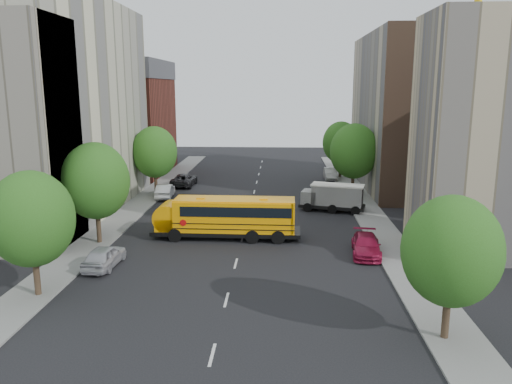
# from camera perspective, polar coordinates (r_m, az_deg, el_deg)

# --- Properties ---
(ground) EXTENTS (120.00, 120.00, 0.00)m
(ground) POSITION_cam_1_polar(r_m,az_deg,el_deg) (42.34, -1.36, -4.46)
(ground) COLOR black
(ground) RESTS_ON ground
(sidewalk_left) EXTENTS (3.00, 80.00, 0.12)m
(sidewalk_left) POSITION_cam_1_polar(r_m,az_deg,el_deg) (49.22, -14.41, -2.42)
(sidewalk_left) COLOR slate
(sidewalk_left) RESTS_ON ground
(sidewalk_right) EXTENTS (3.00, 80.00, 0.12)m
(sidewalk_right) POSITION_cam_1_polar(r_m,az_deg,el_deg) (47.79, 13.00, -2.78)
(sidewalk_right) COLOR slate
(sidewalk_right) RESTS_ON ground
(lane_markings) EXTENTS (0.15, 64.00, 0.01)m
(lane_markings) POSITION_cam_1_polar(r_m,az_deg,el_deg) (51.99, -0.55, -1.35)
(lane_markings) COLOR silver
(lane_markings) RESTS_ON ground
(building_left_cream) EXTENTS (10.00, 26.00, 20.00)m
(building_left_cream) POSITION_cam_1_polar(r_m,az_deg,el_deg) (51.07, -21.73, 8.92)
(building_left_cream) COLOR beige
(building_left_cream) RESTS_ON ground
(building_left_redbrick) EXTENTS (10.00, 15.00, 13.00)m
(building_left_redbrick) POSITION_cam_1_polar(r_m,az_deg,el_deg) (71.87, -14.28, 7.22)
(building_left_redbrick) COLOR maroon
(building_left_redbrick) RESTS_ON ground
(building_right_near) EXTENTS (10.00, 7.00, 17.00)m
(building_right_near) POSITION_cam_1_polar(r_m,az_deg,el_deg) (39.15, 25.47, 5.74)
(building_right_near) COLOR tan
(building_right_near) RESTS_ON ground
(building_right_far) EXTENTS (10.00, 22.00, 18.00)m
(building_right_far) POSITION_cam_1_polar(r_m,az_deg,el_deg) (62.41, 16.94, 8.72)
(building_right_far) COLOR tan
(building_right_far) RESTS_ON ground
(building_right_sidewall) EXTENTS (10.10, 0.30, 18.00)m
(building_right_sidewall) POSITION_cam_1_polar(r_m,az_deg,el_deg) (51.81, 19.85, 7.97)
(building_right_sidewall) COLOR brown
(building_right_sidewall) RESTS_ON ground
(street_tree_0) EXTENTS (4.80, 4.80, 7.41)m
(street_tree_0) POSITION_cam_1_polar(r_m,az_deg,el_deg) (30.86, -24.29, -2.83)
(street_tree_0) COLOR #38281C
(street_tree_0) RESTS_ON ground
(street_tree_1) EXTENTS (5.12, 5.12, 7.90)m
(street_tree_1) POSITION_cam_1_polar(r_m,az_deg,el_deg) (39.73, -17.87, 1.22)
(street_tree_1) COLOR #38281C
(street_tree_1) RESTS_ON ground
(street_tree_2) EXTENTS (4.99, 4.99, 7.71)m
(street_tree_2) POSITION_cam_1_polar(r_m,az_deg,el_deg) (56.73, -11.52, 4.48)
(street_tree_2) COLOR #38281C
(street_tree_2) RESTS_ON ground
(street_tree_3) EXTENTS (4.61, 4.61, 7.11)m
(street_tree_3) POSITION_cam_1_polar(r_m,az_deg,el_deg) (25.03, 21.44, -6.33)
(street_tree_3) COLOR #38281C
(street_tree_3) RESTS_ON ground
(street_tree_4) EXTENTS (5.25, 5.25, 8.10)m
(street_tree_4) POSITION_cam_1_polar(r_m,az_deg,el_deg) (55.52, 11.13, 4.60)
(street_tree_4) COLOR #38281C
(street_tree_4) RESTS_ON ground
(street_tree_5) EXTENTS (4.86, 4.86, 7.51)m
(street_tree_5) POSITION_cam_1_polar(r_m,az_deg,el_deg) (67.38, 9.68, 5.59)
(street_tree_5) COLOR #38281C
(street_tree_5) RESTS_ON ground
(school_bus) EXTENTS (11.93, 3.12, 3.35)m
(school_bus) POSITION_cam_1_polar(r_m,az_deg,el_deg) (39.92, -3.60, -2.71)
(school_bus) COLOR black
(school_bus) RESTS_ON ground
(safari_truck) EXTENTS (6.60, 3.69, 2.68)m
(safari_truck) POSITION_cam_1_polar(r_m,az_deg,el_deg) (49.20, 8.77, -0.57)
(safari_truck) COLOR black
(safari_truck) RESTS_ON ground
(parked_car_0) EXTENTS (1.99, 4.53, 1.52)m
(parked_car_0) POSITION_cam_1_polar(r_m,az_deg,el_deg) (35.37, -16.96, -7.04)
(parked_car_0) COLOR #B8B8BF
(parked_car_0) RESTS_ON ground
(parked_car_1) EXTENTS (2.02, 4.76, 1.53)m
(parked_car_1) POSITION_cam_1_polar(r_m,az_deg,el_deg) (55.51, -10.35, 0.11)
(parked_car_1) COLOR white
(parked_car_1) RESTS_ON ground
(parked_car_2) EXTENTS (2.67, 5.59, 1.54)m
(parked_car_2) POSITION_cam_1_polar(r_m,az_deg,el_deg) (61.80, -8.23, 1.39)
(parked_car_2) COLOR black
(parked_car_2) RESTS_ON ground
(parked_car_3) EXTENTS (2.47, 5.06, 1.42)m
(parked_car_3) POSITION_cam_1_polar(r_m,az_deg,el_deg) (37.15, 12.47, -5.96)
(parked_car_3) COLOR maroon
(parked_car_3) RESTS_ON ground
(parked_car_5) EXTENTS (1.59, 4.54, 1.49)m
(parked_car_5) POSITION_cam_1_polar(r_m,az_deg,el_deg) (66.38, 8.50, 2.09)
(parked_car_5) COLOR gray
(parked_car_5) RESTS_ON ground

